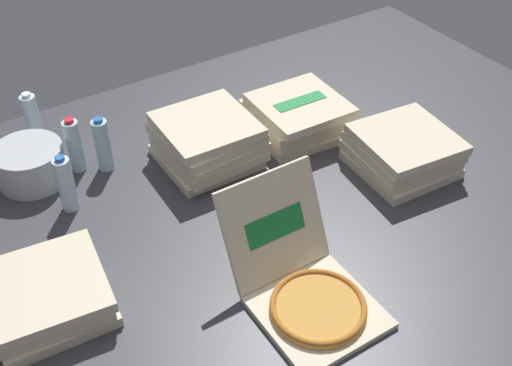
{
  "coord_description": "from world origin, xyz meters",
  "views": [
    {
      "loc": [
        -0.97,
        -1.36,
        1.58
      ],
      "look_at": [
        -0.04,
        0.1,
        0.14
      ],
      "focal_mm": 44.33,
      "sensor_mm": 36.0,
      "label": 1
    }
  ],
  "objects_px": {
    "pizza_stack_right_mid": "(48,295)",
    "water_bottle_0": "(66,184)",
    "ice_bucket": "(30,164)",
    "pizza_stack_left_mid": "(296,116)",
    "pizza_stack_right_far": "(208,142)",
    "water_bottle_3": "(33,119)",
    "water_bottle_2": "(103,145)",
    "water_bottle_1": "(75,145)",
    "pizza_stack_left_far": "(403,151)",
    "open_pizza_box": "(306,286)"
  },
  "relations": [
    {
      "from": "pizza_stack_right_mid",
      "to": "water_bottle_3",
      "type": "relative_size",
      "value": 1.69
    },
    {
      "from": "pizza_stack_left_mid",
      "to": "water_bottle_0",
      "type": "bearing_deg",
      "value": 177.25
    },
    {
      "from": "pizza_stack_right_far",
      "to": "pizza_stack_left_mid",
      "type": "bearing_deg",
      "value": -2.71
    },
    {
      "from": "pizza_stack_right_mid",
      "to": "water_bottle_0",
      "type": "bearing_deg",
      "value": 62.5
    },
    {
      "from": "water_bottle_3",
      "to": "ice_bucket",
      "type": "bearing_deg",
      "value": -111.22
    },
    {
      "from": "water_bottle_3",
      "to": "pizza_stack_right_mid",
      "type": "bearing_deg",
      "value": -105.36
    },
    {
      "from": "pizza_stack_left_far",
      "to": "water_bottle_3",
      "type": "height_order",
      "value": "water_bottle_3"
    },
    {
      "from": "pizza_stack_left_mid",
      "to": "water_bottle_3",
      "type": "height_order",
      "value": "water_bottle_3"
    },
    {
      "from": "pizza_stack_left_mid",
      "to": "pizza_stack_right_far",
      "type": "distance_m",
      "value": 0.42
    },
    {
      "from": "pizza_stack_right_mid",
      "to": "water_bottle_3",
      "type": "distance_m",
      "value": 0.94
    },
    {
      "from": "ice_bucket",
      "to": "water_bottle_0",
      "type": "relative_size",
      "value": 1.13
    },
    {
      "from": "water_bottle_2",
      "to": "water_bottle_3",
      "type": "xyz_separation_m",
      "value": [
        -0.18,
        0.33,
        0.0
      ]
    },
    {
      "from": "open_pizza_box",
      "to": "pizza_stack_right_mid",
      "type": "relative_size",
      "value": 1.27
    },
    {
      "from": "water_bottle_0",
      "to": "pizza_stack_left_mid",
      "type": "bearing_deg",
      "value": -2.75
    },
    {
      "from": "pizza_stack_right_mid",
      "to": "water_bottle_1",
      "type": "bearing_deg",
      "value": 62.52
    },
    {
      "from": "water_bottle_1",
      "to": "water_bottle_2",
      "type": "height_order",
      "value": "same"
    },
    {
      "from": "pizza_stack_right_far",
      "to": "water_bottle_2",
      "type": "relative_size",
      "value": 1.61
    },
    {
      "from": "pizza_stack_right_mid",
      "to": "pizza_stack_left_far",
      "type": "distance_m",
      "value": 1.43
    },
    {
      "from": "water_bottle_0",
      "to": "water_bottle_1",
      "type": "xyz_separation_m",
      "value": [
        0.11,
        0.21,
        0.0
      ]
    },
    {
      "from": "pizza_stack_right_far",
      "to": "water_bottle_1",
      "type": "height_order",
      "value": "water_bottle_1"
    },
    {
      "from": "pizza_stack_left_far",
      "to": "water_bottle_1",
      "type": "distance_m",
      "value": 1.29
    },
    {
      "from": "pizza_stack_right_mid",
      "to": "pizza_stack_right_far",
      "type": "relative_size",
      "value": 1.05
    },
    {
      "from": "water_bottle_0",
      "to": "water_bottle_2",
      "type": "xyz_separation_m",
      "value": [
        0.2,
        0.15,
        0.0
      ]
    },
    {
      "from": "pizza_stack_right_mid",
      "to": "pizza_stack_left_mid",
      "type": "xyz_separation_m",
      "value": [
        1.21,
        0.37,
        0.02
      ]
    },
    {
      "from": "open_pizza_box",
      "to": "water_bottle_2",
      "type": "bearing_deg",
      "value": 105.32
    },
    {
      "from": "pizza_stack_right_mid",
      "to": "ice_bucket",
      "type": "distance_m",
      "value": 0.68
    },
    {
      "from": "water_bottle_2",
      "to": "water_bottle_3",
      "type": "bearing_deg",
      "value": 118.4
    },
    {
      "from": "ice_bucket",
      "to": "water_bottle_1",
      "type": "height_order",
      "value": "water_bottle_1"
    },
    {
      "from": "ice_bucket",
      "to": "open_pizza_box",
      "type": "bearing_deg",
      "value": -63.27
    },
    {
      "from": "water_bottle_0",
      "to": "water_bottle_2",
      "type": "bearing_deg",
      "value": 37.09
    },
    {
      "from": "pizza_stack_right_mid",
      "to": "ice_bucket",
      "type": "xyz_separation_m",
      "value": [
        0.15,
        0.66,
        0.02
      ]
    },
    {
      "from": "pizza_stack_left_mid",
      "to": "open_pizza_box",
      "type": "bearing_deg",
      "value": -123.56
    },
    {
      "from": "pizza_stack_left_mid",
      "to": "water_bottle_1",
      "type": "height_order",
      "value": "water_bottle_1"
    },
    {
      "from": "ice_bucket",
      "to": "water_bottle_0",
      "type": "height_order",
      "value": "water_bottle_0"
    },
    {
      "from": "open_pizza_box",
      "to": "pizza_stack_left_mid",
      "type": "distance_m",
      "value": 0.94
    },
    {
      "from": "pizza_stack_right_far",
      "to": "water_bottle_0",
      "type": "relative_size",
      "value": 1.61
    },
    {
      "from": "pizza_stack_right_far",
      "to": "water_bottle_2",
      "type": "xyz_separation_m",
      "value": [
        -0.37,
        0.18,
        0.02
      ]
    },
    {
      "from": "water_bottle_1",
      "to": "pizza_stack_right_far",
      "type": "bearing_deg",
      "value": -27.23
    },
    {
      "from": "pizza_stack_right_mid",
      "to": "water_bottle_2",
      "type": "bearing_deg",
      "value": 53.66
    },
    {
      "from": "water_bottle_0",
      "to": "water_bottle_2",
      "type": "distance_m",
      "value": 0.26
    },
    {
      "from": "water_bottle_1",
      "to": "water_bottle_3",
      "type": "height_order",
      "value": "same"
    },
    {
      "from": "pizza_stack_right_mid",
      "to": "pizza_stack_left_far",
      "type": "relative_size",
      "value": 1.01
    },
    {
      "from": "pizza_stack_right_far",
      "to": "ice_bucket",
      "type": "height_order",
      "value": "pizza_stack_right_far"
    },
    {
      "from": "open_pizza_box",
      "to": "pizza_stack_right_far",
      "type": "relative_size",
      "value": 1.33
    },
    {
      "from": "water_bottle_3",
      "to": "water_bottle_1",
      "type": "bearing_deg",
      "value": -73.26
    },
    {
      "from": "pizza_stack_left_far",
      "to": "ice_bucket",
      "type": "xyz_separation_m",
      "value": [
        -1.27,
        0.72,
        -0.0
      ]
    },
    {
      "from": "ice_bucket",
      "to": "water_bottle_2",
      "type": "bearing_deg",
      "value": -17.66
    },
    {
      "from": "water_bottle_3",
      "to": "water_bottle_2",
      "type": "bearing_deg",
      "value": -61.6
    },
    {
      "from": "pizza_stack_left_far",
      "to": "pizza_stack_right_mid",
      "type": "bearing_deg",
      "value": 177.77
    },
    {
      "from": "ice_bucket",
      "to": "water_bottle_1",
      "type": "xyz_separation_m",
      "value": [
        0.17,
        -0.03,
        0.04
      ]
    }
  ]
}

